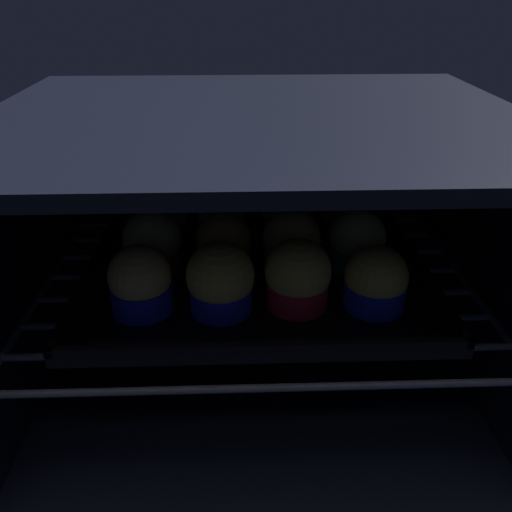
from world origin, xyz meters
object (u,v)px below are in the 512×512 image
at_px(muffin_row2_col3, 344,217).
at_px(muffin_row0_col1, 221,281).
at_px(muffin_row2_col0, 163,218).
at_px(muffin_row2_col2, 287,217).
at_px(baking_tray, 256,272).
at_px(muffin_row0_col2, 298,277).
at_px(muffin_row1_col3, 357,242).
at_px(muffin_row1_col1, 224,245).
at_px(muffin_row1_col2, 291,244).
at_px(muffin_row0_col0, 140,282).
at_px(muffin_row0_col3, 376,282).
at_px(muffin_row2_col1, 221,215).
at_px(muffin_row1_col0, 153,244).

bearing_deg(muffin_row2_col3, muffin_row0_col1, -133.91).
relative_size(muffin_row2_col0, muffin_row2_col2, 1.00).
relative_size(baking_tray, muffin_row2_col3, 6.02).
distance_m(muffin_row0_col2, muffin_row1_col3, 0.12).
xyz_separation_m(muffin_row1_col1, muffin_row1_col2, (0.09, 0.00, -0.00)).
distance_m(muffin_row0_col0, muffin_row1_col1, 0.12).
bearing_deg(muffin_row0_col2, muffin_row0_col3, -3.35).
xyz_separation_m(muffin_row1_col1, muffin_row2_col1, (-0.01, 0.09, 0.00)).
relative_size(muffin_row0_col2, muffin_row2_col0, 1.03).
bearing_deg(muffin_row2_col0, muffin_row1_col2, -25.76).
height_order(muffin_row0_col0, muffin_row1_col3, same).
xyz_separation_m(muffin_row0_col1, muffin_row1_col2, (0.09, 0.09, -0.00)).
height_order(muffin_row1_col2, muffin_row2_col0, same).
relative_size(muffin_row0_col1, muffin_row0_col3, 1.11).
xyz_separation_m(muffin_row1_col0, muffin_row1_col1, (0.09, -0.00, -0.00)).
distance_m(muffin_row0_col3, muffin_row1_col1, 0.19).
relative_size(muffin_row0_col2, muffin_row1_col3, 1.04).
height_order(muffin_row0_col2, muffin_row2_col1, muffin_row2_col1).
xyz_separation_m(muffin_row1_col0, muffin_row2_col3, (0.26, 0.08, -0.01)).
bearing_deg(muffin_row0_col3, muffin_row2_col1, 134.81).
distance_m(muffin_row1_col0, muffin_row1_col3, 0.26).
relative_size(muffin_row1_col0, muffin_row2_col1, 0.98).
height_order(muffin_row0_col1, muffin_row1_col0, same).
bearing_deg(muffin_row1_col1, muffin_row2_col1, 93.43).
distance_m(baking_tray, muffin_row2_col2, 0.10).
distance_m(baking_tray, muffin_row0_col2, 0.10).
relative_size(muffin_row1_col3, muffin_row2_col3, 1.09).
height_order(muffin_row0_col0, muffin_row2_col1, muffin_row2_col1).
height_order(muffin_row0_col1, muffin_row1_col2, muffin_row0_col1).
xyz_separation_m(muffin_row0_col1, muffin_row1_col1, (0.00, 0.09, -0.00)).
height_order(muffin_row1_col1, muffin_row1_col3, muffin_row1_col1).
height_order(muffin_row0_col3, muffin_row2_col3, muffin_row0_col3).
relative_size(muffin_row0_col1, muffin_row2_col0, 1.04).
height_order(muffin_row1_col0, muffin_row2_col1, muffin_row2_col1).
relative_size(muffin_row1_col0, muffin_row1_col3, 1.04).
distance_m(muffin_row0_col1, muffin_row0_col3, 0.17).
height_order(muffin_row0_col2, muffin_row0_col3, muffin_row0_col2).
bearing_deg(muffin_row2_col1, muffin_row1_col2, -44.08).
xyz_separation_m(muffin_row1_col0, muffin_row1_col3, (0.26, 0.00, -0.00)).
relative_size(baking_tray, muffin_row0_col3, 5.86).
bearing_deg(muffin_row0_col1, muffin_row0_col2, 4.19).
bearing_deg(muffin_row1_col1, muffin_row0_col1, -91.02).
xyz_separation_m(baking_tray, muffin_row1_col0, (-0.13, 0.00, 0.04)).
relative_size(muffin_row0_col1, muffin_row1_col0, 1.01).
bearing_deg(baking_tray, muffin_row0_col0, -146.80).
xyz_separation_m(muffin_row0_col0, muffin_row0_col1, (0.09, -0.00, 0.00)).
height_order(muffin_row0_col0, muffin_row0_col2, muffin_row0_col2).
bearing_deg(muffin_row0_col0, muffin_row2_col3, 33.82).
distance_m(muffin_row1_col1, muffin_row2_col3, 0.19).
bearing_deg(muffin_row1_col0, muffin_row2_col0, 88.40).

